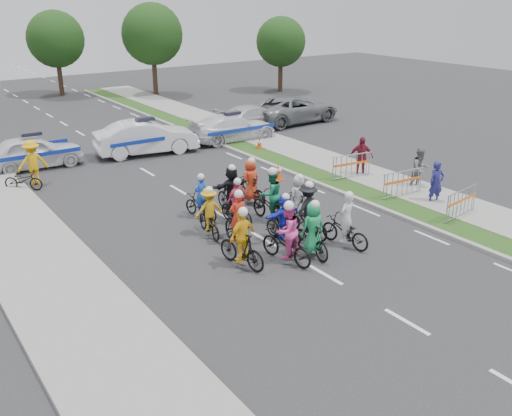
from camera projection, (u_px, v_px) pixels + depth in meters
ground at (325, 275)px, 16.23m from camera, size 90.00×90.00×0.00m
curb_right at (339, 192)px, 22.76m from camera, size 0.20×60.00×0.12m
grass_strip at (352, 189)px, 23.13m from camera, size 1.20×60.00×0.11m
sidewalk_right at (383, 180)px, 24.09m from camera, size 2.40×60.00×0.13m
sidewalk_left at (43, 267)px, 16.58m from camera, size 3.00×60.00×0.13m
rider_0 at (345, 228)px, 17.87m from camera, size 0.91×1.89×1.85m
rider_1 at (312, 234)px, 17.16m from camera, size 0.81×1.78×1.84m
rider_2 at (286, 240)px, 16.76m from camera, size 0.99×2.01×1.97m
rider_3 at (242, 244)px, 16.47m from camera, size 1.01×1.86×1.89m
rider_4 at (307, 215)px, 18.55m from camera, size 1.12×1.95×1.93m
rider_5 at (284, 221)px, 18.12m from camera, size 1.37×1.64×1.68m
rider_6 at (238, 227)px, 17.91m from camera, size 0.88×1.92×1.89m
rider_7 at (298, 202)px, 19.90m from camera, size 0.72×1.63×1.71m
rider_8 at (271, 202)px, 19.69m from camera, size 0.86×2.00×2.01m
rider_9 at (237, 206)px, 19.54m from camera, size 0.89×1.66×1.70m
rider_10 at (209, 216)px, 18.63m from camera, size 1.03×1.76×1.73m
rider_11 at (231, 192)px, 20.51m from camera, size 1.48×1.77×1.85m
rider_12 at (201, 203)px, 20.11m from camera, size 0.88×1.73×1.68m
rider_13 at (250, 186)px, 21.44m from camera, size 0.82×1.79×1.83m
police_car_0 at (33, 152)px, 25.82m from camera, size 4.46×2.03×1.48m
police_car_1 at (146, 137)px, 28.00m from camera, size 5.21×2.57×1.64m
police_car_2 at (233, 128)px, 30.52m from camera, size 4.97×2.25×1.41m
civilian_sedan at (254, 117)px, 33.17m from camera, size 4.89×2.40×1.37m
civilian_suv at (294, 109)px, 34.76m from camera, size 5.97×2.95×1.63m
spectator_0 at (436, 183)px, 21.34m from camera, size 0.69×0.55×1.66m
spectator_1 at (420, 169)px, 22.99m from camera, size 0.92×0.77×1.71m
spectator_2 at (361, 157)px, 24.53m from camera, size 1.10×0.93×1.76m
marshal_hiviz at (33, 163)px, 23.49m from camera, size 1.23×0.71×1.89m
barrier_0 at (461, 205)px, 19.98m from camera, size 2.05×0.77×1.12m
barrier_1 at (403, 185)px, 22.03m from camera, size 2.04×0.67×1.12m
barrier_2 at (351, 167)px, 24.20m from camera, size 2.05×0.75×1.12m
cone_0 at (278, 172)px, 24.25m from camera, size 0.40×0.40×0.70m
cone_1 at (259, 144)px, 28.70m from camera, size 0.40×0.40×0.70m
parked_bike at (23, 180)px, 23.01m from camera, size 1.57×1.42×0.83m
tree_1 at (152, 34)px, 42.42m from camera, size 4.55×4.55×6.82m
tree_2 at (281, 42)px, 44.40m from camera, size 3.85×3.85×5.77m
tree_4 at (56, 39)px, 42.42m from camera, size 4.20×4.20×6.30m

